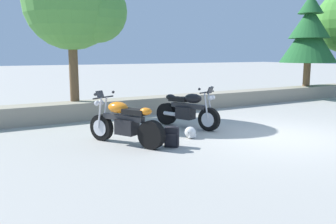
# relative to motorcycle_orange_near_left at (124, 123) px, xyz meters

# --- Properties ---
(ground_plane) EXTENTS (120.00, 120.00, 0.00)m
(ground_plane) POSITION_rel_motorcycle_orange_near_left_xyz_m (3.59, -1.22, -0.49)
(ground_plane) COLOR #A3A099
(stone_wall) EXTENTS (36.00, 0.80, 0.55)m
(stone_wall) POSITION_rel_motorcycle_orange_near_left_xyz_m (3.59, 3.58, -0.21)
(stone_wall) COLOR gray
(stone_wall) RESTS_ON ground
(motorcycle_orange_near_left) EXTENTS (1.13, 1.91, 1.18)m
(motorcycle_orange_near_left) POSITION_rel_motorcycle_orange_near_left_xyz_m (0.00, 0.00, 0.00)
(motorcycle_orange_near_left) COLOR black
(motorcycle_orange_near_left) RESTS_ON ground
(motorcycle_black_centre) EXTENTS (1.00, 1.98, 1.18)m
(motorcycle_black_centre) POSITION_rel_motorcycle_orange_near_left_xyz_m (2.26, 0.82, 0.00)
(motorcycle_black_centre) COLOR black
(motorcycle_black_centre) RESTS_ON ground
(rider_backpack) EXTENTS (0.35, 0.35, 0.47)m
(rider_backpack) POSITION_rel_motorcycle_orange_near_left_xyz_m (0.80, -0.74, -0.24)
(rider_backpack) COLOR black
(rider_backpack) RESTS_ON ground
(rider_helmet) EXTENTS (0.28, 0.28, 0.28)m
(rider_helmet) POSITION_rel_motorcycle_orange_near_left_xyz_m (1.62, -0.26, -0.35)
(rider_helmet) COLOR silver
(rider_helmet) RESTS_ON ground
(leafy_tree_far_left) EXTENTS (3.02, 2.87, 4.46)m
(leafy_tree_far_left) POSITION_rel_motorcycle_orange_near_left_xyz_m (0.14, 3.78, 3.01)
(leafy_tree_far_left) COLOR brown
(leafy_tree_far_left) RESTS_ON stone_wall
(pine_tree_mid_left) EXTENTS (2.52, 2.52, 4.13)m
(pine_tree_mid_left) POSITION_rel_motorcycle_orange_near_left_xyz_m (10.72, 3.70, 2.42)
(pine_tree_mid_left) COLOR brown
(pine_tree_mid_left) RESTS_ON stone_wall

